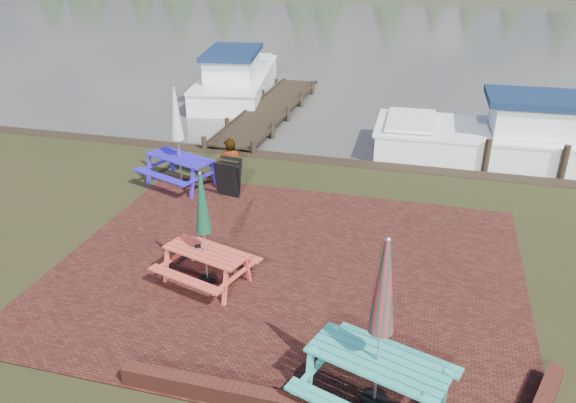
# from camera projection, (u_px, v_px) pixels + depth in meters

# --- Properties ---
(ground) EXTENTS (120.00, 120.00, 0.00)m
(ground) POSITION_uv_depth(u_px,v_px,m) (273.00, 297.00, 10.22)
(ground) COLOR black
(ground) RESTS_ON ground
(paving) EXTENTS (9.00, 7.50, 0.02)m
(paving) POSITION_uv_depth(u_px,v_px,m) (288.00, 269.00, 11.09)
(paving) COLOR #351210
(paving) RESTS_ON ground
(water) EXTENTS (120.00, 60.00, 0.02)m
(water) POSITION_uv_depth(u_px,v_px,m) (412.00, 23.00, 42.50)
(water) COLOR #4B4940
(water) RESTS_ON ground
(picnic_table_teal) EXTENTS (2.35, 2.21, 2.66)m
(picnic_table_teal) POSITION_uv_depth(u_px,v_px,m) (378.00, 353.00, 7.48)
(picnic_table_teal) COLOR teal
(picnic_table_teal) RESTS_ON ground
(picnic_table_red) EXTENTS (1.95, 1.83, 2.24)m
(picnic_table_red) POSITION_uv_depth(u_px,v_px,m) (205.00, 246.00, 10.35)
(picnic_table_red) COLOR #D84837
(picnic_table_red) RESTS_ON ground
(picnic_table_blue) EXTENTS (2.32, 2.20, 2.58)m
(picnic_table_blue) POSITION_uv_depth(u_px,v_px,m) (179.00, 152.00, 14.49)
(picnic_table_blue) COLOR #2719BC
(picnic_table_blue) RESTS_ON ground
(chalkboard) EXTENTS (0.62, 0.63, 0.95)m
(chalkboard) POSITION_uv_depth(u_px,v_px,m) (228.00, 178.00, 14.03)
(chalkboard) COLOR black
(chalkboard) RESTS_ON ground
(jetty) EXTENTS (1.76, 9.08, 1.00)m
(jetty) POSITION_uv_depth(u_px,v_px,m) (269.00, 110.00, 20.84)
(jetty) COLOR black
(jetty) RESTS_ON ground
(boat_jetty) EXTENTS (3.92, 7.98, 2.21)m
(boat_jetty) POSITION_uv_depth(u_px,v_px,m) (236.00, 80.00, 23.76)
(boat_jetty) COLOR white
(boat_jetty) RESTS_ON ground
(boat_near) EXTENTS (8.28, 3.09, 2.22)m
(boat_near) POSITION_uv_depth(u_px,v_px,m) (521.00, 140.00, 16.70)
(boat_near) COLOR white
(boat_near) RESTS_ON ground
(person) EXTENTS (0.78, 0.65, 1.82)m
(person) POSITION_uv_depth(u_px,v_px,m) (229.00, 139.00, 15.44)
(person) COLOR gray
(person) RESTS_ON ground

